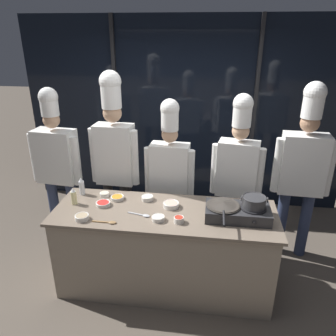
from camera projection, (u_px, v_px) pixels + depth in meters
ground_plane at (165, 283)px, 3.49m from camera, size 24.00×24.00×0.00m
window_wall_back at (184, 115)px, 4.73m from camera, size 4.62×0.09×2.70m
demo_counter at (165, 249)px, 3.32m from camera, size 2.16×0.75×0.88m
portable_stove at (238, 212)px, 3.02m from camera, size 0.59×0.33×0.12m
frying_pan at (223, 204)px, 3.00m from camera, size 0.31×0.54×0.04m
stock_pot at (254, 202)px, 2.95m from camera, size 0.24×0.21×0.11m
squeeze_bottle_clear at (82, 186)px, 3.44m from camera, size 0.06×0.06×0.19m
squeeze_bottle_oil at (74, 196)px, 3.25m from camera, size 0.06×0.06×0.18m
prep_bowl_noodles at (104, 194)px, 3.43m from camera, size 0.10×0.10×0.04m
prep_bowl_mushrooms at (82, 217)px, 3.00m from camera, size 0.13×0.13×0.05m
prep_bowl_bean_sprouts at (147, 198)px, 3.35m from camera, size 0.12×0.12×0.04m
prep_bowl_bell_pepper at (103, 203)px, 3.25m from camera, size 0.15×0.15×0.04m
prep_bowl_shrimp at (171, 204)px, 3.22m from camera, size 0.16×0.16×0.05m
prep_bowl_garlic at (158, 218)px, 2.99m from camera, size 0.12×0.12×0.04m
prep_bowl_carrots at (117, 197)px, 3.37m from camera, size 0.14×0.14×0.04m
prep_bowl_chili_flakes at (179, 219)px, 2.96m from camera, size 0.09×0.09×0.06m
serving_spoon_slotted at (109, 222)px, 2.96m from camera, size 0.23×0.05×0.02m
serving_spoon_solid at (143, 215)px, 3.07m from camera, size 0.23×0.08×0.02m
chef_head at (57, 158)px, 3.89m from camera, size 0.63×0.29×1.92m
chef_sous at (115, 150)px, 3.67m from camera, size 0.56×0.24×2.12m
chef_line at (170, 170)px, 3.67m from camera, size 0.56×0.24×1.84m
chef_pastry at (237, 168)px, 3.59m from camera, size 0.56×0.30×1.91m
chef_apprentice at (303, 164)px, 3.53m from camera, size 0.62×0.27×2.03m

